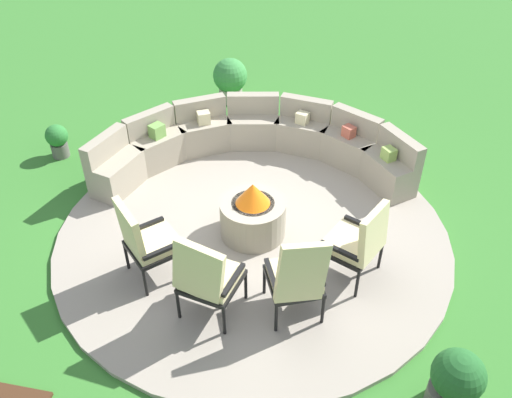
{
  "coord_description": "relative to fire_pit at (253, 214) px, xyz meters",
  "views": [
    {
      "loc": [
        1.06,
        -5.12,
        4.66
      ],
      "look_at": [
        0.0,
        0.2,
        0.45
      ],
      "focal_mm": 38.12,
      "sensor_mm": 36.0,
      "label": 1
    }
  ],
  "objects": [
    {
      "name": "lounge_chair_front_left",
      "position": [
        -1.01,
        -0.97,
        0.26
      ],
      "size": [
        0.79,
        0.82,
        1.1
      ],
      "rotation": [
        0.0,
        0.0,
        5.5
      ],
      "color": "black",
      "rests_on": "patio_circle"
    },
    {
      "name": "potted_plant_0",
      "position": [
        -1.14,
        3.57,
        0.07
      ],
      "size": [
        0.61,
        0.61,
        0.79
      ],
      "color": "#A89E8E",
      "rests_on": "ground_plane"
    },
    {
      "name": "ground_plane",
      "position": [
        0.0,
        0.0,
        -0.36
      ],
      "size": [
        24.0,
        24.0,
        0.0
      ],
      "primitive_type": "plane",
      "color": "#387A2D"
    },
    {
      "name": "lounge_chair_back_left",
      "position": [
        0.71,
        -1.22,
        0.27
      ],
      "size": [
        0.73,
        0.77,
        1.15
      ],
      "rotation": [
        0.0,
        0.0,
        6.69
      ],
      "color": "black",
      "rests_on": "patio_circle"
    },
    {
      "name": "potted_plant_2",
      "position": [
        2.27,
        -1.98,
        0.01
      ],
      "size": [
        0.48,
        0.48,
        0.71
      ],
      "color": "#605B56",
      "rests_on": "ground_plane"
    },
    {
      "name": "patio_circle",
      "position": [
        0.0,
        0.0,
        -0.33
      ],
      "size": [
        4.99,
        4.99,
        0.06
      ],
      "primitive_type": "cylinder",
      "color": "#9E9384",
      "rests_on": "ground_plane"
    },
    {
      "name": "curved_stone_bench",
      "position": [
        -0.32,
        1.59,
        0.02
      ],
      "size": [
        4.45,
        2.24,
        0.8
      ],
      "color": "#9E937F",
      "rests_on": "patio_circle"
    },
    {
      "name": "lounge_chair_back_right",
      "position": [
        1.3,
        -0.5,
        0.24
      ],
      "size": [
        0.78,
        0.79,
        1.02
      ],
      "rotation": [
        0.0,
        0.0,
        7.41
      ],
      "color": "black",
      "rests_on": "patio_circle"
    },
    {
      "name": "potted_plant_3",
      "position": [
        -3.3,
        1.26,
        -0.07
      ],
      "size": [
        0.34,
        0.34,
        0.54
      ],
      "color": "#605B56",
      "rests_on": "ground_plane"
    },
    {
      "name": "lounge_chair_front_right",
      "position": [
        -0.2,
        -1.39,
        0.27
      ],
      "size": [
        0.7,
        0.7,
        1.16
      ],
      "rotation": [
        0.0,
        0.0,
        6.07
      ],
      "color": "black",
      "rests_on": "patio_circle"
    },
    {
      "name": "fire_pit",
      "position": [
        0.0,
        0.0,
        0.0
      ],
      "size": [
        0.83,
        0.83,
        0.76
      ],
      "color": "#9E937F",
      "rests_on": "patio_circle"
    }
  ]
}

